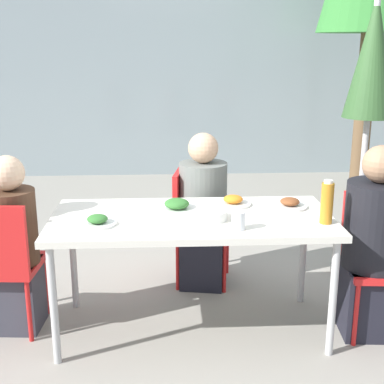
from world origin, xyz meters
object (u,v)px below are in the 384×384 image
(chair_left, at_px, (2,258))
(drinking_cup, at_px, (238,221))
(salad_bowl, at_px, (211,215))
(bottle, at_px, (327,203))
(closed_umbrella, at_px, (372,70))
(person_far, at_px, (203,216))
(person_right, at_px, (373,248))
(chair_far, at_px, (193,218))
(person_left, at_px, (14,248))
(chair_right, at_px, (377,252))

(chair_left, distance_m, drinking_cup, 1.45)
(drinking_cup, bearing_deg, salad_bowl, 129.10)
(bottle, bearing_deg, closed_umbrella, 59.59)
(person_far, height_order, closed_umbrella, closed_umbrella)
(chair_left, relative_size, person_right, 0.73)
(person_right, bearing_deg, chair_left, 2.21)
(chair_left, height_order, salad_bowl, chair_left)
(salad_bowl, bearing_deg, drinking_cup, -50.90)
(person_far, height_order, drinking_cup, person_far)
(chair_left, distance_m, closed_umbrella, 2.80)
(chair_far, xyz_separation_m, bottle, (0.72, -0.88, 0.37))
(person_far, distance_m, bottle, 1.09)
(chair_far, relative_size, person_far, 0.75)
(person_left, bearing_deg, bottle, -3.39)
(chair_left, distance_m, salad_bowl, 1.29)
(chair_left, height_order, person_left, person_left)
(person_left, relative_size, chair_far, 1.30)
(drinking_cup, bearing_deg, chair_right, 14.58)
(person_left, height_order, chair_far, person_left)
(closed_umbrella, distance_m, drinking_cup, 1.68)
(person_far, bearing_deg, chair_right, 67.58)
(person_far, relative_size, closed_umbrella, 0.55)
(chair_left, bearing_deg, closed_umbrella, 21.93)
(chair_left, height_order, drinking_cup, chair_left)
(bottle, relative_size, salad_bowl, 1.34)
(person_right, relative_size, closed_umbrella, 0.57)
(chair_right, xyz_separation_m, bottle, (-0.39, -0.16, 0.37))
(chair_right, relative_size, bottle, 3.37)
(person_left, height_order, salad_bowl, person_left)
(chair_left, relative_size, drinking_cup, 8.47)
(person_left, relative_size, bottle, 4.37)
(chair_far, distance_m, drinking_cup, 1.02)
(person_far, xyz_separation_m, salad_bowl, (-0.01, -0.72, 0.24))
(bottle, xyz_separation_m, drinking_cup, (-0.52, -0.08, -0.07))
(chair_right, bearing_deg, closed_umbrella, -97.85)
(drinking_cup, bearing_deg, person_far, 98.42)
(person_right, xyz_separation_m, bottle, (-0.33, -0.08, 0.32))
(chair_right, height_order, chair_far, same)
(person_left, distance_m, drinking_cup, 1.40)
(person_right, height_order, person_far, person_right)
(person_right, distance_m, person_far, 1.22)
(chair_left, xyz_separation_m, person_far, (1.26, 0.64, 0.04))
(person_far, relative_size, drinking_cup, 11.27)
(person_left, bearing_deg, person_right, -0.16)
(chair_left, xyz_separation_m, person_left, (0.06, 0.08, 0.03))
(chair_far, height_order, bottle, bottle)
(chair_right, bearing_deg, person_right, 58.09)
(salad_bowl, bearing_deg, closed_umbrella, 35.38)
(person_left, xyz_separation_m, chair_far, (1.14, 0.63, -0.03))
(person_right, distance_m, salad_bowl, 1.01)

